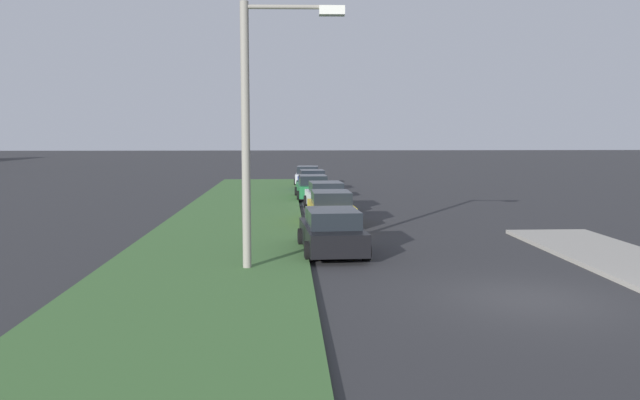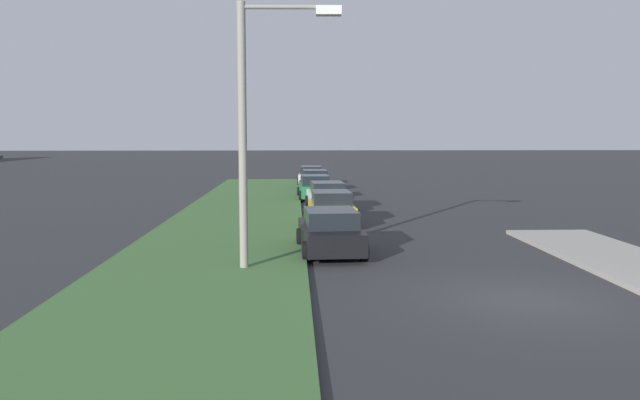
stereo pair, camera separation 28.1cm
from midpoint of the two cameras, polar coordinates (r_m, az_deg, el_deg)
ground at (r=15.90m, az=18.49°, el=-8.51°), size 300.00×300.00×0.00m
grass_median at (r=24.80m, az=-8.10°, el=-3.03°), size 60.00×6.00×0.12m
parked_car_black at (r=20.74m, az=1.32°, el=-2.88°), size 4.40×2.21×1.47m
parked_car_yellow at (r=27.45m, az=1.30°, el=-0.74°), size 4.34×2.09×1.47m
parked_car_white at (r=32.80m, az=0.88°, el=0.33°), size 4.39×2.20×1.47m
parked_car_green at (r=38.39m, az=-0.26°, el=1.13°), size 4.36×2.13×1.47m
parked_car_blue at (r=44.26m, az=-0.29°, el=1.76°), size 4.36×2.13×1.47m
parked_car_silver at (r=49.64m, az=-0.65°, el=2.20°), size 4.40×2.21×1.47m
streetlight at (r=17.85m, az=-5.40°, el=7.51°), size 0.38×2.87×7.50m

